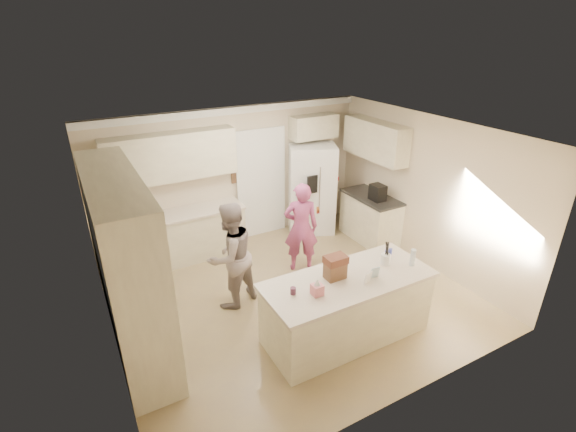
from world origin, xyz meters
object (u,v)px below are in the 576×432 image
coffee_maker (378,193)px  island_base (346,309)px  refrigerator (312,189)px  utensil_crock (385,259)px  teen_girl (301,227)px  teen_boy (231,256)px  tissue_box (317,290)px  dollhouse_body (335,270)px

coffee_maker → island_base: 2.87m
refrigerator → utensil_crock: 3.05m
island_base → teen_girl: bearing=79.2°
refrigerator → teen_boy: size_ratio=1.09×
tissue_box → dollhouse_body: bearing=26.6°
coffee_maker → teen_boy: 3.16m
utensil_crock → teen_boy: 2.22m
coffee_maker → tissue_box: size_ratio=2.14×
coffee_maker → utensil_crock: bearing=-127.1°
refrigerator → tissue_box: 3.64m
tissue_box → dollhouse_body: dollhouse_body is taller
tissue_box → dollhouse_body: (0.40, 0.20, 0.04)m
teen_girl → teen_boy: bearing=38.4°
utensil_crock → tissue_box: 1.21m
coffee_maker → tissue_box: (-2.60, -2.00, -0.07)m
utensil_crock → dollhouse_body: (-0.80, 0.05, 0.04)m
utensil_crock → dollhouse_body: size_ratio=0.58×
refrigerator → teen_boy: (-2.38, -1.59, -0.07)m
island_base → tissue_box: bearing=-169.7°
utensil_crock → dollhouse_body: 0.80m
refrigerator → utensil_crock: bearing=-78.3°
refrigerator → dollhouse_body: 3.27m
dollhouse_body → teen_boy: bearing=124.5°
coffee_maker → island_base: (-2.05, -1.90, -0.63)m
teen_boy → teen_girl: 1.46m
island_base → refrigerator: bearing=66.6°
teen_boy → dollhouse_body: bearing=104.7°
teen_boy → island_base: bearing=106.8°
refrigerator → teen_girl: 1.56m
island_base → utensil_crock: (0.65, 0.05, 0.56)m
coffee_maker → teen_girl: size_ratio=0.19×
utensil_crock → teen_girl: teen_girl is taller
utensil_crock → teen_girl: (-0.31, 1.75, -0.20)m
dollhouse_body → teen_boy: (-0.92, 1.34, -0.21)m
island_base → teen_boy: size_ratio=1.33×
utensil_crock → tissue_box: utensil_crock is taller
island_base → teen_boy: teen_boy is taller
refrigerator → dollhouse_body: refrigerator is taller
tissue_box → refrigerator: bearing=59.2°
refrigerator → teen_girl: bearing=-104.0°
island_base → teen_girl: size_ratio=1.38×
refrigerator → teen_boy: 2.86m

